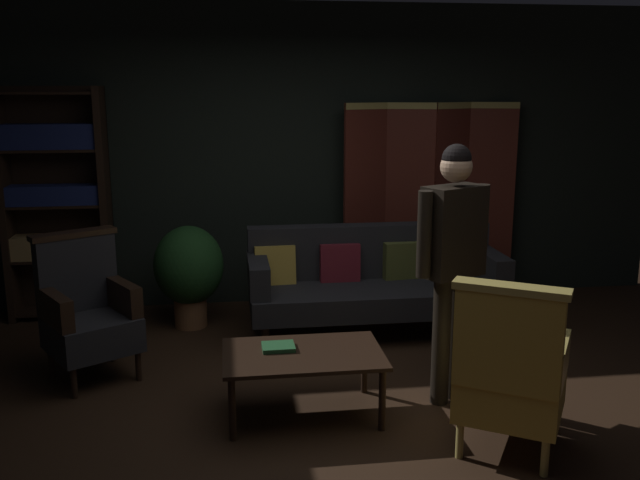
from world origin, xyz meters
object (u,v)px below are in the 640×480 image
Objects in this scene: velvet_couch at (374,278)px; folding_screen at (429,199)px; coffee_table at (303,359)px; bookshelf at (56,199)px; armchair_gilt_accent at (510,372)px; book_green_cloth at (278,347)px; potted_plant at (189,269)px; armchair_wing_left at (87,311)px; standing_figure at (453,250)px.

folding_screen is at bearing 49.02° from velvet_couch.
coffee_table is (-0.77, -1.49, -0.08)m from velvet_couch.
bookshelf is at bearing -178.57° from folding_screen.
velvet_couch is 2.04× the size of armchair_gilt_accent.
velvet_couch is at bearing 56.85° from book_green_cloth.
armchair_gilt_accent reaches higher than potted_plant.
coffee_table is 4.87× the size of book_green_cloth.
armchair_wing_left is 2.59m from standing_figure.
folding_screen is 2.29m from standing_figure.
potted_plant is (-0.78, 1.79, 0.14)m from coffee_table.
bookshelf is at bearing 108.67° from armchair_wing_left.
armchair_wing_left is (-2.22, -0.67, 0.03)m from velvet_couch.
coffee_table is 0.18m from book_green_cloth.
folding_screen is 9.26× the size of book_green_cloth.
folding_screen is at bearing 12.97° from potted_plant.
armchair_gilt_accent is at bearing -80.33° from standing_figure.
coffee_table is at bearing -66.42° from potted_plant.
bookshelf is 0.97× the size of velvet_couch.
standing_figure is 1.27m from book_green_cloth.
standing_figure is at bearing -44.28° from potted_plant.
velvet_couch is 2.32m from armchair_wing_left.
bookshelf reaches higher than book_green_cloth.
velvet_couch is 1.68m from coffee_table.
folding_screen is 2.38m from potted_plant.
bookshelf reaches higher than coffee_table.
standing_figure is (0.97, 0.08, 0.65)m from coffee_table.
velvet_couch is at bearing -10.95° from potted_plant.
folding_screen is 1.83× the size of armchair_gilt_accent.
velvet_couch is 10.33× the size of book_green_cloth.
standing_figure is (0.20, -1.41, 0.57)m from velvet_couch.
armchair_wing_left is at bearing -163.12° from velvet_couch.
armchair_wing_left is at bearing 150.64° from coffee_table.
potted_plant reaches higher than coffee_table.
armchair_gilt_accent is 0.89m from standing_figure.
velvet_couch is at bearing -15.29° from bookshelf.
armchair_gilt_accent and armchair_wing_left have the same top height.
book_green_cloth is (1.30, -0.74, -0.06)m from armchair_wing_left.
standing_figure is at bearing 0.04° from book_green_cloth.
potted_plant is (1.15, -0.44, -0.56)m from bookshelf.
armchair_gilt_accent is at bearing -52.20° from potted_plant.
folding_screen reaches higher than armchair_gilt_accent.
bookshelf is 2.87m from velvet_couch.
coffee_table is 1.67m from armchair_wing_left.
armchair_gilt_accent is (1.09, -0.63, 0.12)m from coffee_table.
folding_screen is 3.33m from armchair_wing_left.
velvet_couch is 2.38× the size of potted_plant.
potted_plant is 1.83m from book_green_cloth.
potted_plant is (-1.75, 1.71, -0.51)m from standing_figure.
armchair_wing_left is (-1.45, 0.82, 0.12)m from coffee_table.
folding_screen is at bearing 57.24° from coffee_table.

